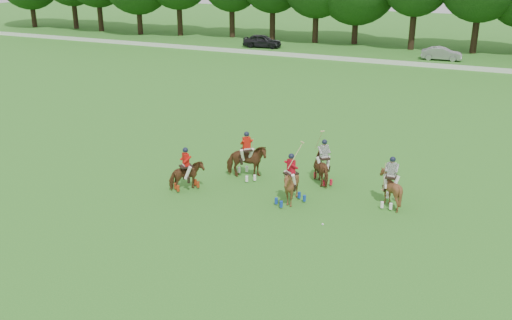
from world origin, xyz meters
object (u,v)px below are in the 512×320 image
at_px(car_mid, 442,54).
at_px(polo_stripe_b, 390,188).
at_px(polo_red_b, 247,161).
at_px(polo_ball, 323,224).
at_px(polo_red_c, 291,186).
at_px(polo_stripe_a, 323,167).
at_px(car_left, 262,41).
at_px(polo_red_a, 186,175).

distance_m(car_mid, polo_stripe_b, 37.83).
relative_size(polo_red_b, polo_ball, 26.81).
bearing_deg(polo_stripe_b, polo_red_c, -157.75).
xyz_separation_m(polo_red_b, polo_stripe_a, (3.68, 0.92, -0.09)).
height_order(car_left, polo_red_a, polo_red_a).
bearing_deg(polo_red_b, polo_red_c, -33.71).
height_order(car_left, polo_ball, car_left).
distance_m(car_left, polo_red_c, 43.41).
height_order(car_left, car_mid, car_left).
xyz_separation_m(car_mid, polo_stripe_b, (2.19, -37.76, 0.16)).
relative_size(car_mid, polo_red_a, 1.91).
xyz_separation_m(polo_stripe_a, polo_ball, (1.38, -4.43, -0.75)).
xyz_separation_m(car_left, car_mid, (20.04, 0.00, -0.09)).
distance_m(polo_red_b, polo_red_c, 3.71).
xyz_separation_m(polo_red_b, polo_red_c, (3.09, -2.06, -0.00)).
bearing_deg(polo_red_a, car_mid, 80.09).
bearing_deg(polo_stripe_a, polo_red_a, -148.97).
bearing_deg(polo_stripe_b, car_left, 120.48).
distance_m(car_mid, polo_ball, 40.88).
relative_size(polo_red_b, polo_stripe_b, 1.05).
bearing_deg(car_mid, polo_red_b, 167.99).
distance_m(polo_red_a, polo_red_c, 5.10).
distance_m(polo_red_a, polo_red_b, 3.19).
xyz_separation_m(polo_red_a, polo_ball, (7.05, -1.01, -0.70)).
bearing_deg(polo_red_b, polo_red_a, -128.71).
bearing_deg(polo_stripe_a, polo_red_c, -101.16).
bearing_deg(car_left, car_mid, -96.34).
xyz_separation_m(car_mid, polo_stripe_a, (-1.30, -36.45, 0.13)).
bearing_deg(polo_stripe_b, car_mid, 93.32).
bearing_deg(car_left, polo_red_c, -161.62).
distance_m(polo_red_a, polo_stripe_a, 6.62).
bearing_deg(polo_red_b, car_left, 111.96).
bearing_deg(polo_stripe_a, car_mid, 87.96).
relative_size(car_mid, polo_red_b, 1.67).
xyz_separation_m(polo_red_a, polo_red_b, (1.99, 2.49, 0.13)).
relative_size(polo_red_c, polo_stripe_b, 1.28).
bearing_deg(polo_red_b, car_mid, 82.42).
bearing_deg(polo_ball, polo_stripe_b, 55.86).
bearing_deg(car_mid, polo_stripe_b, 178.88).
xyz_separation_m(car_left, polo_red_b, (15.07, -37.37, 0.12)).
xyz_separation_m(polo_red_a, polo_stripe_b, (9.16, 2.10, 0.08)).
distance_m(polo_red_c, polo_stripe_a, 3.04).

